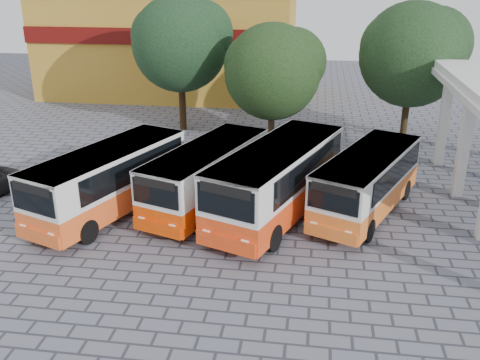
% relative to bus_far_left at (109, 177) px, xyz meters
% --- Properties ---
extents(ground, '(90.00, 90.00, 0.00)m').
position_rel_bus_far_left_xyz_m(ground, '(7.38, -2.01, -1.65)').
color(ground, slate).
rests_on(ground, ground).
extents(shophouse_block, '(20.40, 10.40, 8.30)m').
position_rel_bus_far_left_xyz_m(shophouse_block, '(-3.62, 23.98, 2.51)').
color(shophouse_block, '#B38225').
rests_on(shophouse_block, ground).
extents(bus_far_left, '(5.04, 8.45, 2.85)m').
position_rel_bus_far_left_xyz_m(bus_far_left, '(0.00, 0.00, 0.00)').
color(bus_far_left, '#F3591D').
rests_on(bus_far_left, ground).
extents(bus_centre_left, '(4.65, 8.12, 2.74)m').
position_rel_bus_far_left_xyz_m(bus_centre_left, '(3.98, 1.26, -0.06)').
color(bus_centre_left, '#E53C00').
rests_on(bus_centre_left, ground).
extents(bus_centre_right, '(5.46, 9.15, 3.09)m').
position_rel_bus_far_left_xyz_m(bus_centre_right, '(7.09, 0.66, 0.14)').
color(bus_centre_right, '#E93D0F').
rests_on(bus_centre_right, ground).
extents(bus_far_right, '(5.13, 8.02, 2.69)m').
position_rel_bus_far_left_xyz_m(bus_far_right, '(10.84, 1.55, -0.09)').
color(bus_far_right, orange).
rests_on(bus_far_right, ground).
extents(tree_left, '(6.29, 6.00, 8.49)m').
position_rel_bus_far_left_xyz_m(tree_left, '(0.02, 13.15, 4.04)').
color(tree_left, '#342010').
rests_on(tree_left, ground).
extents(tree_middle, '(5.85, 5.57, 7.11)m').
position_rel_bus_far_left_xyz_m(tree_middle, '(6.01, 10.83, 2.86)').
color(tree_middle, '#48321F').
rests_on(tree_middle, ground).
extents(tree_right, '(6.37, 6.07, 8.26)m').
position_rel_bus_far_left_xyz_m(tree_right, '(13.95, 12.47, 3.77)').
color(tree_right, '#342815').
rests_on(tree_right, ground).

